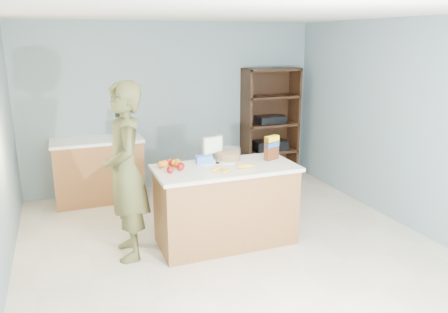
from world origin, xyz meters
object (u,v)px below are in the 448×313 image
object	(u,v)px
shelving_unit	(269,126)
person	(126,172)
counter_peninsula	(226,208)
tv	(213,146)
cereal_box	(272,146)

from	to	relation	value
shelving_unit	person	bearing A→B (deg)	-143.10
counter_peninsula	person	distance (m)	1.19
counter_peninsula	shelving_unit	size ratio (longest dim) A/B	0.87
shelving_unit	person	xyz separation A→B (m)	(-2.62, -1.97, 0.06)
counter_peninsula	tv	distance (m)	0.72
counter_peninsula	person	bearing A→B (deg)	175.56
person	tv	bearing A→B (deg)	103.55
person	cereal_box	world-z (taller)	person
person	tv	distance (m)	1.07
shelving_unit	person	size ratio (longest dim) A/B	0.97
person	cereal_box	bearing A→B (deg)	90.24
tv	cereal_box	bearing A→B (deg)	-21.35
counter_peninsula	person	world-z (taller)	person
counter_peninsula	person	size ratio (longest dim) A/B	0.84
shelving_unit	tv	bearing A→B (deg)	-132.57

